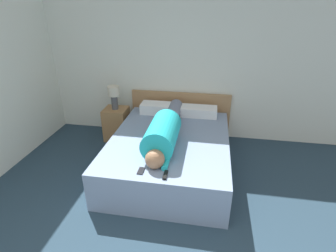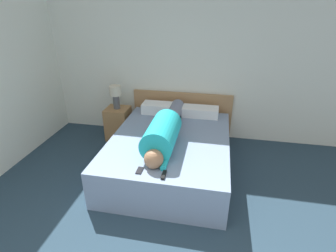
{
  "view_description": "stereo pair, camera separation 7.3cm",
  "coord_description": "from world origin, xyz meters",
  "px_view_note": "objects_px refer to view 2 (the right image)",
  "views": [
    {
      "loc": [
        0.49,
        -0.46,
        2.24
      ],
      "look_at": [
        -0.03,
        2.56,
        0.77
      ],
      "focal_mm": 28.0,
      "sensor_mm": 36.0,
      "label": 1
    },
    {
      "loc": [
        0.56,
        -0.44,
        2.24
      ],
      "look_at": [
        -0.03,
        2.56,
        0.77
      ],
      "focal_mm": 28.0,
      "sensor_mm": 36.0,
      "label": 2
    }
  ],
  "objects_px": {
    "bed": "(170,153)",
    "pillow_near_headboard": "(161,108)",
    "person_lying": "(165,131)",
    "cell_phone": "(140,170)",
    "nightstand": "(118,123)",
    "table_lamp": "(116,94)",
    "pillow_second": "(200,112)",
    "tv_remote": "(164,175)"
  },
  "relations": [
    {
      "from": "bed",
      "to": "pillow_second",
      "type": "xyz_separation_m",
      "value": [
        0.35,
        0.84,
        0.33
      ]
    },
    {
      "from": "nightstand",
      "to": "pillow_near_headboard",
      "type": "xyz_separation_m",
      "value": [
        0.76,
        0.07,
        0.32
      ]
    },
    {
      "from": "table_lamp",
      "to": "cell_phone",
      "type": "xyz_separation_m",
      "value": [
        0.89,
        -1.61,
        -0.3
      ]
    },
    {
      "from": "bed",
      "to": "person_lying",
      "type": "relative_size",
      "value": 1.12
    },
    {
      "from": "tv_remote",
      "to": "cell_phone",
      "type": "height_order",
      "value": "tv_remote"
    },
    {
      "from": "pillow_near_headboard",
      "to": "tv_remote",
      "type": "bearing_deg",
      "value": -76.53
    },
    {
      "from": "cell_phone",
      "to": "nightstand",
      "type": "bearing_deg",
      "value": 118.78
    },
    {
      "from": "cell_phone",
      "to": "pillow_second",
      "type": "bearing_deg",
      "value": 72.44
    },
    {
      "from": "person_lying",
      "to": "pillow_near_headboard",
      "type": "xyz_separation_m",
      "value": [
        -0.27,
        0.97,
        -0.08
      ]
    },
    {
      "from": "nightstand",
      "to": "cell_phone",
      "type": "height_order",
      "value": "nightstand"
    },
    {
      "from": "table_lamp",
      "to": "nightstand",
      "type": "bearing_deg",
      "value": 0.0
    },
    {
      "from": "bed",
      "to": "pillow_near_headboard",
      "type": "bearing_deg",
      "value": 110.65
    },
    {
      "from": "person_lying",
      "to": "pillow_second",
      "type": "relative_size",
      "value": 3.12
    },
    {
      "from": "bed",
      "to": "table_lamp",
      "type": "bearing_deg",
      "value": 144.41
    },
    {
      "from": "nightstand",
      "to": "pillow_second",
      "type": "height_order",
      "value": "pillow_second"
    },
    {
      "from": "nightstand",
      "to": "person_lying",
      "type": "height_order",
      "value": "person_lying"
    },
    {
      "from": "person_lying",
      "to": "cell_phone",
      "type": "distance_m",
      "value": 0.74
    },
    {
      "from": "bed",
      "to": "tv_remote",
      "type": "xyz_separation_m",
      "value": [
        0.1,
        -0.88,
        0.27
      ]
    },
    {
      "from": "table_lamp",
      "to": "cell_phone",
      "type": "relative_size",
      "value": 3.07
    },
    {
      "from": "person_lying",
      "to": "tv_remote",
      "type": "distance_m",
      "value": 0.78
    },
    {
      "from": "bed",
      "to": "person_lying",
      "type": "distance_m",
      "value": 0.45
    },
    {
      "from": "tv_remote",
      "to": "nightstand",
      "type": "bearing_deg",
      "value": 125.33
    },
    {
      "from": "table_lamp",
      "to": "pillow_near_headboard",
      "type": "bearing_deg",
      "value": 5.49
    },
    {
      "from": "bed",
      "to": "tv_remote",
      "type": "distance_m",
      "value": 0.93
    },
    {
      "from": "table_lamp",
      "to": "cell_phone",
      "type": "bearing_deg",
      "value": -61.22
    },
    {
      "from": "person_lying",
      "to": "pillow_near_headboard",
      "type": "height_order",
      "value": "person_lying"
    },
    {
      "from": "bed",
      "to": "pillow_near_headboard",
      "type": "relative_size",
      "value": 3.32
    },
    {
      "from": "person_lying",
      "to": "tv_remote",
      "type": "bearing_deg",
      "value": -79.15
    },
    {
      "from": "table_lamp",
      "to": "tv_remote",
      "type": "bearing_deg",
      "value": -54.67
    },
    {
      "from": "bed",
      "to": "cell_phone",
      "type": "relative_size",
      "value": 15.78
    },
    {
      "from": "person_lying",
      "to": "nightstand",
      "type": "bearing_deg",
      "value": 138.76
    },
    {
      "from": "bed",
      "to": "person_lying",
      "type": "height_order",
      "value": "person_lying"
    },
    {
      "from": "bed",
      "to": "cell_phone",
      "type": "distance_m",
      "value": 0.9
    },
    {
      "from": "pillow_near_headboard",
      "to": "pillow_second",
      "type": "bearing_deg",
      "value": 0.0
    },
    {
      "from": "pillow_near_headboard",
      "to": "cell_phone",
      "type": "height_order",
      "value": "pillow_near_headboard"
    },
    {
      "from": "nightstand",
      "to": "table_lamp",
      "type": "relative_size",
      "value": 1.42
    },
    {
      "from": "bed",
      "to": "nightstand",
      "type": "height_order",
      "value": "nightstand"
    },
    {
      "from": "nightstand",
      "to": "tv_remote",
      "type": "xyz_separation_m",
      "value": [
        1.17,
        -1.65,
        0.24
      ]
    },
    {
      "from": "bed",
      "to": "pillow_second",
      "type": "relative_size",
      "value": 3.5
    },
    {
      "from": "pillow_second",
      "to": "cell_phone",
      "type": "xyz_separation_m",
      "value": [
        -0.53,
        -1.68,
        -0.07
      ]
    },
    {
      "from": "bed",
      "to": "cell_phone",
      "type": "bearing_deg",
      "value": -102.57
    },
    {
      "from": "pillow_near_headboard",
      "to": "table_lamp",
      "type": "bearing_deg",
      "value": -174.51
    }
  ]
}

